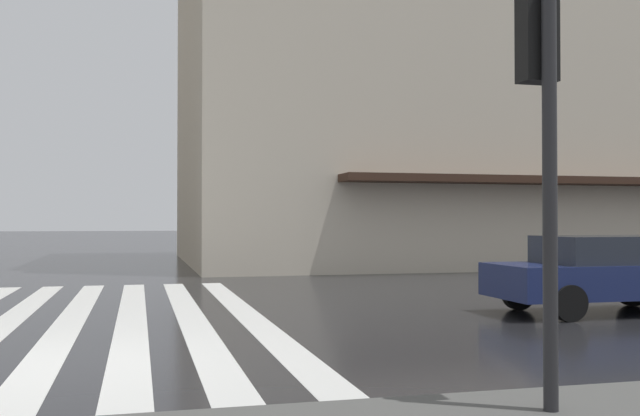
{
  "coord_description": "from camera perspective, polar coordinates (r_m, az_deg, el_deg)",
  "views": [
    {
      "loc": [
        -8.96,
        -0.88,
        1.7
      ],
      "look_at": [
        4.61,
        -4.31,
        1.94
      ],
      "focal_mm": 40.32,
      "sensor_mm": 36.0,
      "label": 1
    }
  ],
  "objects": [
    {
      "name": "haussmann_block_corner",
      "position": [
        33.91,
        14.7,
        15.35
      ],
      "size": [
        15.24,
        27.89,
        22.91
      ],
      "color": "beige",
      "rests_on": "ground_plane"
    },
    {
      "name": "car_navy",
      "position": [
        14.17,
        21.68,
        -4.72
      ],
      "size": [
        1.85,
        4.1,
        1.41
      ],
      "color": "navy",
      "rests_on": "ground_plane"
    },
    {
      "name": "zebra_crossing",
      "position": [
        13.17,
        -21.32,
        -8.3
      ],
      "size": [
        13.0,
        7.5,
        0.01
      ],
      "color": "silver",
      "rests_on": "ground_plane"
    },
    {
      "name": "traffic_signal_post",
      "position": [
        6.32,
        17.16,
        8.32
      ],
      "size": [
        0.44,
        0.3,
        3.55
      ],
      "color": "#232326",
      "rests_on": "sidewalk_pavement"
    },
    {
      "name": "ground_plane",
      "position": [
        9.16,
        -19.85,
        -11.59
      ],
      "size": [
        220.0,
        220.0,
        0.0
      ],
      "primitive_type": "plane",
      "color": "black"
    }
  ]
}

